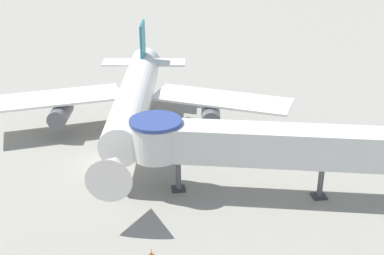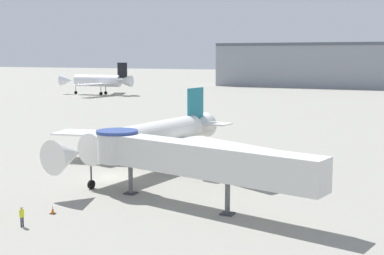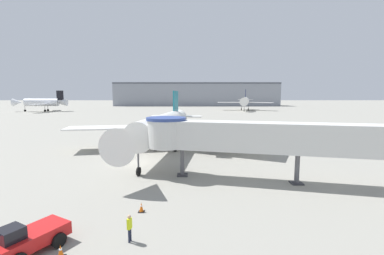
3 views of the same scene
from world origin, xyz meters
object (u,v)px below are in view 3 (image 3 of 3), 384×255
main_airplane (162,127)px  background_jet_black_tail (43,102)px  traffic_cone_near_nose (141,207)px  traffic_cone_starboard_wing (245,150)px  traffic_cone_apron_front (61,251)px  background_jet_navy_tail (245,101)px  pushback_tug_red (27,239)px  ground_crew_marshaller (130,226)px  jet_bridge (247,136)px

main_airplane → background_jet_black_tail: 120.81m
traffic_cone_near_nose → background_jet_black_tail: bearing=122.2°
main_airplane → traffic_cone_starboard_wing: bearing=11.0°
main_airplane → traffic_cone_apron_front: size_ratio=45.81×
traffic_cone_starboard_wing → background_jet_navy_tail: 106.53m
pushback_tug_red → ground_crew_marshaller: 5.28m
traffic_cone_apron_front → ground_crew_marshaller: (3.26, 1.38, 0.62)m
traffic_cone_starboard_wing → background_jet_black_tail: background_jet_black_tail is taller
jet_bridge → ground_crew_marshaller: (-9.00, -10.75, -3.46)m
traffic_cone_starboard_wing → background_jet_black_tail: (-84.20, 96.22, 4.37)m
jet_bridge → traffic_cone_starboard_wing: 13.07m
jet_bridge → ground_crew_marshaller: bearing=-116.9°
pushback_tug_red → background_jet_navy_tail: 133.83m
main_airplane → background_jet_navy_tail: (33.75, 104.78, 1.24)m
jet_bridge → pushback_tug_red: (-14.17, -11.77, -3.60)m
traffic_cone_apron_front → background_jet_black_tail: (-69.52, 120.54, 4.41)m
traffic_cone_near_nose → background_jet_navy_tail: bearing=74.9°
background_jet_navy_tail → background_jet_black_tail: (-105.99, -7.95, -0.38)m
jet_bridge → traffic_cone_starboard_wing: bearing=91.8°
traffic_cone_starboard_wing → ground_crew_marshaller: (-11.42, -22.94, 0.59)m
ground_crew_marshaller → traffic_cone_near_nose: bearing=-164.0°
pushback_tug_red → ground_crew_marshaller: bearing=40.7°
traffic_cone_starboard_wing → background_jet_black_tail: bearing=131.2°
traffic_cone_apron_front → traffic_cone_near_nose: traffic_cone_near_nose is taller
traffic_cone_starboard_wing → ground_crew_marshaller: bearing=-116.5°
pushback_tug_red → traffic_cone_near_nose: pushback_tug_red is taller
traffic_cone_near_nose → traffic_cone_apron_front: bearing=-121.6°
main_airplane → traffic_cone_starboard_wing: 12.48m
jet_bridge → background_jet_black_tail: 135.80m
jet_bridge → traffic_cone_starboard_wing: size_ratio=31.72×
jet_bridge → background_jet_black_tail: background_jet_black_tail is taller
main_airplane → traffic_cone_starboard_wing: (11.96, 0.61, -3.52)m
traffic_cone_near_nose → ground_crew_marshaller: size_ratio=0.44×
ground_crew_marshaller → background_jet_navy_tail: size_ratio=0.05×
main_airplane → ground_crew_marshaller: 22.53m
pushback_tug_red → traffic_cone_starboard_wing: (16.59, 23.96, -0.45)m
traffic_cone_apron_front → ground_crew_marshaller: bearing=22.9°
main_airplane → ground_crew_marshaller: size_ratio=18.86×
pushback_tug_red → ground_crew_marshaller: pushback_tug_red is taller
pushback_tug_red → jet_bridge: bearing=69.3°
pushback_tug_red → traffic_cone_apron_front: pushback_tug_red is taller
jet_bridge → background_jet_navy_tail: size_ratio=0.77×
pushback_tug_red → background_jet_black_tail: size_ratio=0.15×
traffic_cone_starboard_wing → jet_bridge: bearing=-101.2°
traffic_cone_starboard_wing → traffic_cone_apron_front: (-14.68, -24.32, -0.03)m
background_jet_navy_tail → background_jet_black_tail: 106.29m
jet_bridge → main_airplane: bearing=142.5°
traffic_cone_starboard_wing → ground_crew_marshaller: ground_crew_marshaller is taller
traffic_cone_starboard_wing → main_airplane: bearing=-177.1°
traffic_cone_apron_front → jet_bridge: bearing=44.7°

